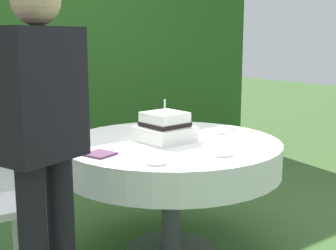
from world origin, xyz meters
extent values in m
cube|color=#28561E|center=(0.00, 2.23, 1.39)|extent=(5.21, 0.57, 2.78)
cylinder|color=#4C4C51|center=(0.00, 0.00, 0.01)|extent=(0.57, 0.57, 0.02)
cylinder|color=#4C4C51|center=(0.00, 0.00, 0.35)|extent=(0.12, 0.12, 0.70)
cylinder|color=olive|center=(0.00, 0.00, 0.71)|extent=(1.31, 1.31, 0.03)
cylinder|color=white|center=(0.00, 0.00, 0.64)|extent=(1.34, 1.34, 0.18)
cube|color=white|center=(-0.03, 0.02, 0.78)|extent=(0.32, 0.32, 0.09)
cube|color=white|center=(-0.03, 0.02, 0.87)|extent=(0.24, 0.24, 0.09)
cube|color=black|center=(-0.03, 0.02, 0.84)|extent=(0.25, 0.25, 0.03)
sphere|color=#E04C8C|center=(0.07, 0.14, 0.84)|extent=(0.08, 0.08, 0.08)
cylinder|color=silver|center=(-0.03, 0.02, 0.95)|extent=(0.01, 0.01, 0.08)
cylinder|color=white|center=(-0.37, -0.37, 0.74)|extent=(0.11, 0.11, 0.01)
cylinder|color=white|center=(0.54, 0.08, 0.74)|extent=(0.13, 0.13, 0.01)
cylinder|color=white|center=(0.38, 0.00, 0.74)|extent=(0.10, 0.10, 0.01)
cylinder|color=white|center=(0.01, -0.43, 0.74)|extent=(0.13, 0.13, 0.01)
cube|color=#603856|center=(-0.52, -0.05, 0.74)|extent=(0.18, 0.18, 0.01)
cylinder|color=white|center=(-0.87, 0.37, 0.23)|extent=(0.03, 0.03, 0.45)
cylinder|color=black|center=(-0.88, -0.34, 0.42)|extent=(0.12, 0.12, 0.85)
cube|color=black|center=(-0.96, -0.37, 1.12)|extent=(0.41, 0.31, 0.55)
sphere|color=tan|center=(-0.96, -0.37, 1.50)|extent=(0.20, 0.20, 0.20)
camera|label=1|loc=(-1.66, -2.20, 1.36)|focal=49.32mm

